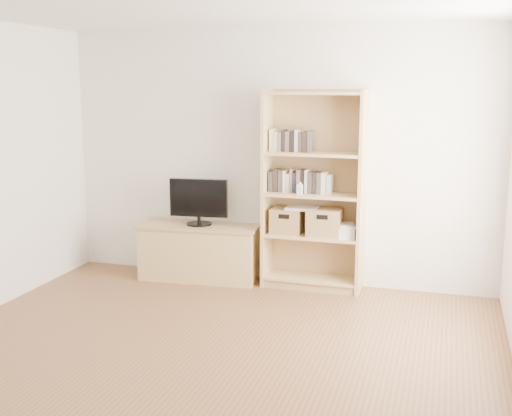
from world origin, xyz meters
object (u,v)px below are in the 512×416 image
at_px(television, 199,202).
at_px(laptop, 302,208).
at_px(basket_right, 324,222).
at_px(bookshelf, 313,191).
at_px(basket_left, 287,221).
at_px(tv_stand, 200,253).
at_px(baby_monitor, 300,190).

bearing_deg(television, laptop, -3.60).
bearing_deg(basket_right, bookshelf, 176.06).
distance_m(television, basket_left, 0.95).
height_order(basket_right, laptop, laptop).
bearing_deg(laptop, tv_stand, -178.01).
distance_m(tv_stand, laptop, 1.22).
distance_m(basket_left, basket_right, 0.39).
bearing_deg(bookshelf, television, -176.97).
relative_size(tv_stand, television, 2.00).
bearing_deg(bookshelf, basket_right, -2.60).
bearing_deg(basket_left, tv_stand, -177.41).
relative_size(tv_stand, basket_right, 3.68).
height_order(tv_stand, bookshelf, bookshelf).
relative_size(television, laptop, 1.95).
xyz_separation_m(tv_stand, laptop, (1.10, 0.04, 0.54)).
xyz_separation_m(basket_left, basket_right, (0.39, -0.00, 0.01)).
height_order(television, laptop, television).
bearing_deg(basket_left, basket_right, -0.96).
relative_size(bookshelf, basket_right, 5.97).
bearing_deg(laptop, basket_left, 176.98).
bearing_deg(baby_monitor, basket_right, 32.15).
distance_m(baby_monitor, basket_right, 0.42).
bearing_deg(bookshelf, laptop, -173.57).
bearing_deg(television, tv_stand, 0.00).
height_order(baby_monitor, laptop, baby_monitor).
distance_m(bookshelf, basket_right, 0.33).
bearing_deg(tv_stand, laptop, -2.27).
bearing_deg(baby_monitor, tv_stand, -174.65).
distance_m(bookshelf, television, 1.21).
relative_size(baby_monitor, basket_left, 0.33).
bearing_deg(bookshelf, basket_left, -178.81).
height_order(baby_monitor, basket_left, baby_monitor).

